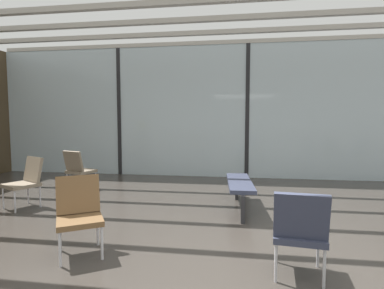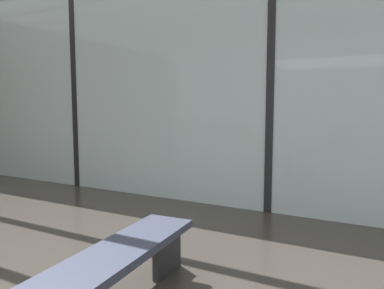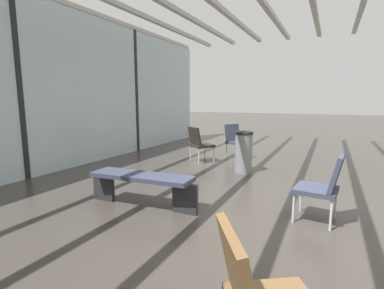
# 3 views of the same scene
# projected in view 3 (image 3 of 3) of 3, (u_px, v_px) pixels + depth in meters

# --- Properties ---
(ground_plane) EXTENTS (60.00, 60.00, 0.00)m
(ground_plane) POSITION_uv_depth(u_px,v_px,m) (320.00, 234.00, 3.23)
(ground_plane) COLOR #38332D
(glass_curtain_wall) EXTENTS (14.00, 0.08, 3.48)m
(glass_curtain_wall) POSITION_uv_depth(u_px,v_px,m) (18.00, 87.00, 5.22)
(glass_curtain_wall) COLOR silver
(glass_curtain_wall) RESTS_ON ground
(window_mullion_1) EXTENTS (0.10, 0.12, 3.48)m
(window_mullion_1) POSITION_uv_depth(u_px,v_px,m) (18.00, 87.00, 5.22)
(window_mullion_1) COLOR black
(window_mullion_1) RESTS_ON ground
(window_mullion_2) EXTENTS (0.10, 0.12, 3.48)m
(window_mullion_2) POSITION_uv_depth(u_px,v_px,m) (135.00, 92.00, 8.32)
(window_mullion_2) COLOR black
(window_mullion_2) RESTS_ON ground
(lounge_chair_0) EXTENTS (0.67, 0.69, 0.87)m
(lounge_chair_0) POSITION_uv_depth(u_px,v_px,m) (236.00, 139.00, 7.50)
(lounge_chair_0) COLOR #33384C
(lounge_chair_0) RESTS_ON ground
(lounge_chair_3) EXTENTS (0.71, 0.70, 0.87)m
(lounge_chair_3) POSITION_uv_depth(u_px,v_px,m) (199.00, 142.00, 6.90)
(lounge_chair_3) COLOR #28231E
(lounge_chair_3) RESTS_ON ground
(lounge_chair_4) EXTENTS (0.54, 0.58, 0.87)m
(lounge_chair_4) POSITION_uv_depth(u_px,v_px,m) (324.00, 184.00, 3.46)
(lounge_chair_4) COLOR #33384C
(lounge_chair_4) RESTS_ON ground
(waiting_bench) EXTENTS (0.50, 1.70, 0.47)m
(waiting_bench) POSITION_uv_depth(u_px,v_px,m) (142.00, 182.00, 4.01)
(waiting_bench) COLOR #33384C
(waiting_bench) RESTS_ON ground
(trash_bin) EXTENTS (0.38, 0.38, 0.86)m
(trash_bin) POSITION_uv_depth(u_px,v_px,m) (243.00, 152.00, 5.93)
(trash_bin) COLOR slate
(trash_bin) RESTS_ON ground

